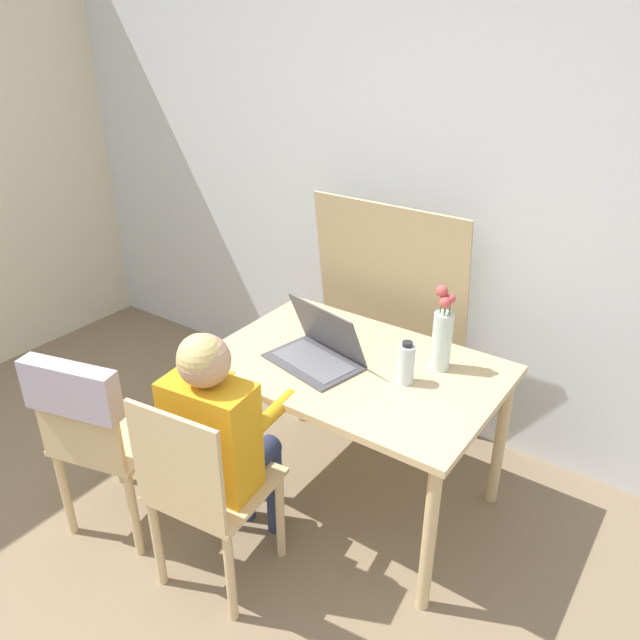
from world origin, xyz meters
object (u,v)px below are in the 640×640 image
(chair_occupied, at_px, (204,491))
(water_bottle, at_px, (406,364))
(flower_vase, at_px, (442,334))
(person_seated, at_px, (219,426))
(chair_spare, at_px, (92,420))
(laptop, at_px, (319,348))

(chair_occupied, height_order, water_bottle, water_bottle)
(chair_occupied, bearing_deg, flower_vase, -125.18)
(person_seated, bearing_deg, chair_occupied, 90.00)
(chair_occupied, distance_m, chair_spare, 0.54)
(chair_occupied, relative_size, person_seated, 0.81)
(chair_occupied, xyz_separation_m, water_bottle, (0.42, 0.72, 0.34))
(laptop, relative_size, water_bottle, 2.36)
(chair_spare, xyz_separation_m, laptop, (0.57, 0.73, 0.17))
(chair_spare, relative_size, flower_vase, 2.41)
(chair_spare, height_order, water_bottle, water_bottle)
(chair_occupied, bearing_deg, person_seated, -90.00)
(chair_spare, relative_size, laptop, 2.07)
(chair_occupied, height_order, laptop, laptop)
(water_bottle, bearing_deg, chair_occupied, -120.51)
(laptop, bearing_deg, chair_spare, -115.32)
(person_seated, xyz_separation_m, laptop, (0.06, 0.55, 0.09))
(chair_occupied, xyz_separation_m, person_seated, (-0.01, 0.11, 0.22))
(flower_vase, bearing_deg, laptop, -151.73)
(chair_occupied, bearing_deg, laptop, -100.81)
(flower_vase, bearing_deg, person_seated, -122.48)
(chair_occupied, bearing_deg, water_bottle, -127.22)
(chair_spare, relative_size, person_seated, 0.82)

